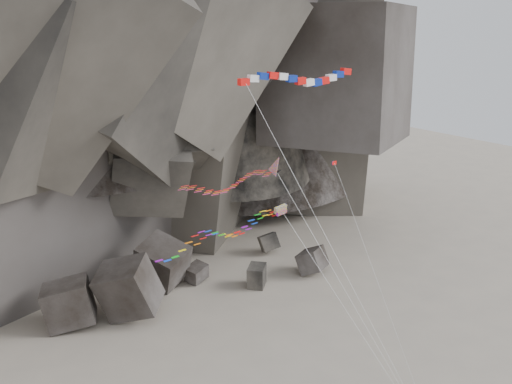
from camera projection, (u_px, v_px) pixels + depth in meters
boulder_field at (47, 315)px, 76.13m from camera, size 67.72×15.45×8.99m
delta_kite at (226, 183)px, 48.12m from camera, size 18.06×12.19×25.03m
banner_kite at (299, 81)px, 49.57m from camera, size 12.48×11.73×31.57m
parafoil_kite at (218, 233)px, 50.74m from camera, size 20.06×13.71×20.01m
pennant_kite at (363, 243)px, 55.23m from camera, size 2.10×12.56×23.30m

